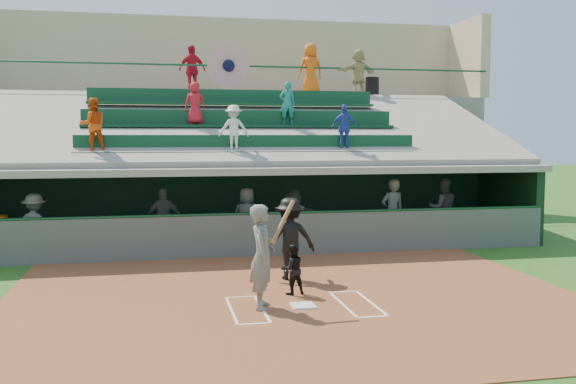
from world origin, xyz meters
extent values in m
plane|color=#224F16|center=(0.00, 0.00, 0.00)|extent=(100.00, 100.00, 0.00)
cube|color=brown|center=(0.00, 0.50, 0.01)|extent=(11.00, 9.00, 0.02)
cube|color=silver|center=(0.00, 0.00, 0.04)|extent=(0.43, 0.43, 0.03)
cube|color=white|center=(-0.75, 0.00, 0.02)|extent=(0.05, 1.80, 0.01)
cube|color=silver|center=(0.75, 0.00, 0.02)|extent=(0.05, 1.80, 0.01)
cube|color=silver|center=(-1.30, 0.00, 0.02)|extent=(0.05, 1.80, 0.01)
cube|color=white|center=(1.30, 0.00, 0.02)|extent=(0.05, 1.80, 0.01)
cube|color=silver|center=(-1.02, 0.90, 0.02)|extent=(0.60, 0.05, 0.01)
cube|color=silver|center=(1.02, 0.90, 0.02)|extent=(0.60, 0.05, 0.01)
cube|color=white|center=(-1.02, -0.90, 0.02)|extent=(0.60, 0.05, 0.01)
cube|color=white|center=(1.02, -0.90, 0.02)|extent=(0.60, 0.05, 0.01)
cube|color=gray|center=(0.00, 6.75, 0.02)|extent=(16.00, 3.50, 0.04)
cube|color=gray|center=(0.00, 13.50, 2.30)|extent=(20.00, 3.00, 4.60)
cube|color=#525752|center=(0.00, 5.00, 0.55)|extent=(16.00, 0.06, 1.10)
cylinder|color=#154221|center=(0.00, 5.00, 1.12)|extent=(16.00, 0.08, 0.08)
cube|color=black|center=(0.00, 8.50, 1.10)|extent=(16.00, 0.25, 2.20)
cube|color=black|center=(8.00, 6.75, 1.10)|extent=(0.25, 3.50, 2.20)
cube|color=gray|center=(0.00, 6.75, 2.20)|extent=(16.40, 3.90, 0.18)
cube|color=gray|center=(0.00, 10.25, 1.15)|extent=(16.40, 3.50, 2.30)
cube|color=#9A988C|center=(0.00, 11.90, 2.30)|extent=(16.40, 0.30, 4.60)
cube|color=gray|center=(0.00, 8.60, 3.45)|extent=(16.40, 6.51, 2.37)
cube|color=#0B321E|center=(0.00, 6.20, 2.65)|extent=(9.40, 0.42, 0.08)
cube|color=#0D3B21|center=(0.00, 6.40, 2.91)|extent=(9.40, 0.06, 0.45)
cube|color=#0B331C|center=(0.00, 8.10, 3.40)|extent=(9.40, 0.42, 0.08)
cube|color=#0D3B22|center=(0.00, 8.30, 3.66)|extent=(9.40, 0.06, 0.45)
cube|color=#0D3A1C|center=(0.00, 10.00, 4.15)|extent=(9.40, 0.42, 0.08)
cube|color=#0D3C23|center=(0.00, 10.20, 4.41)|extent=(9.40, 0.06, 0.45)
imported|color=#CB430B|center=(-4.18, 6.30, 3.39)|extent=(0.79, 0.68, 1.40)
imported|color=silver|center=(-0.50, 6.30, 3.32)|extent=(0.82, 0.48, 1.25)
imported|color=#2942A4|center=(2.64, 6.30, 3.34)|extent=(0.79, 0.39, 1.30)
imported|color=red|center=(-1.42, 8.20, 4.07)|extent=(0.65, 0.46, 1.26)
imported|color=#19746E|center=(1.38, 8.20, 4.09)|extent=(0.49, 0.33, 1.31)
cylinder|color=#154128|center=(0.00, 12.00, 5.60)|extent=(20.00, 0.07, 0.07)
cylinder|color=red|center=(0.00, 11.98, 5.60)|extent=(1.50, 0.06, 1.50)
sphere|color=black|center=(0.00, 11.95, 5.60)|extent=(0.44, 0.44, 0.44)
cube|color=tan|center=(0.00, 15.00, 6.20)|extent=(20.00, 0.40, 3.20)
cube|color=tan|center=(10.00, 13.50, 6.20)|extent=(0.40, 3.00, 3.20)
imported|color=#575A55|center=(-0.74, 0.04, 0.96)|extent=(0.58, 0.76, 1.88)
cylinder|color=#926135|center=(-0.39, -0.11, 1.60)|extent=(0.56, 0.54, 0.75)
sphere|color=olive|center=(-0.61, 0.04, 1.25)|extent=(0.10, 0.10, 0.10)
imported|color=black|center=(0.00, 0.92, 0.51)|extent=(0.54, 0.46, 0.99)
imported|color=black|center=(0.23, 2.26, 0.90)|extent=(1.19, 0.74, 1.76)
cube|color=brown|center=(-0.11, 7.99, 0.27)|extent=(15.37, 0.89, 0.46)
cube|color=silver|center=(-6.47, 5.97, 0.38)|extent=(0.94, 0.83, 0.68)
cylinder|color=orange|center=(-6.47, 6.00, 0.91)|extent=(0.39, 0.39, 0.39)
imported|color=#5F625D|center=(-5.61, 5.82, 0.85)|extent=(1.18, 0.89, 1.63)
imported|color=#555853|center=(-2.40, 6.35, 0.88)|extent=(1.03, 0.52, 1.69)
imported|color=#545652|center=(-0.16, 6.16, 0.87)|extent=(0.92, 0.71, 1.67)
imported|color=#545651|center=(1.27, 6.78, 0.82)|extent=(1.50, 0.67, 1.56)
imported|color=#575A55|center=(3.95, 5.91, 0.97)|extent=(0.72, 0.52, 1.86)
imported|color=#595B56|center=(5.88, 6.76, 0.94)|extent=(0.98, 0.82, 1.79)
cylinder|color=black|center=(5.75, 13.04, 5.00)|extent=(0.53, 0.53, 0.79)
imported|color=red|center=(-1.25, 12.50, 5.49)|extent=(1.13, 0.81, 1.77)
imported|color=#ED5A0D|center=(3.05, 12.13, 5.55)|extent=(1.00, 0.73, 1.89)
imported|color=tan|center=(4.86, 12.04, 5.47)|extent=(1.69, 0.93, 1.74)
camera|label=1|loc=(-2.55, -11.13, 3.12)|focal=40.00mm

